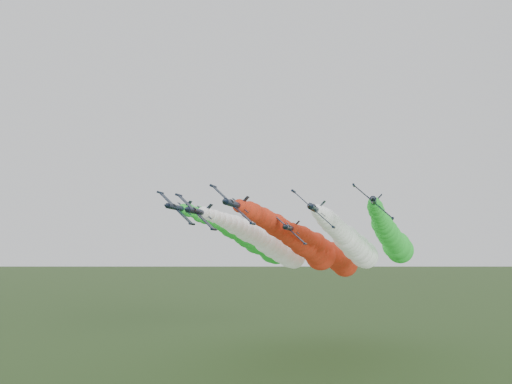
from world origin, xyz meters
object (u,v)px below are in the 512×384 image
(jet_lead, at_px, (302,243))
(jet_inner_left, at_px, (273,245))
(jet_outer_left, at_px, (256,241))
(jet_inner_right, at_px, (353,244))
(jet_trail, at_px, (333,255))
(jet_outer_right, at_px, (392,239))

(jet_lead, height_order, jet_inner_left, jet_lead)
(jet_outer_left, bearing_deg, jet_inner_right, -13.50)
(jet_inner_left, xyz_separation_m, jet_trail, (14.97, 19.67, -2.86))
(jet_outer_left, xyz_separation_m, jet_outer_right, (40.31, 3.92, 0.61))
(jet_outer_right, bearing_deg, jet_inner_right, -134.24)
(jet_inner_right, distance_m, jet_outer_right, 15.48)
(jet_lead, bearing_deg, jet_outer_left, 140.25)
(jet_lead, height_order, jet_trail, jet_lead)
(jet_inner_right, relative_size, jet_trail, 0.99)
(jet_inner_left, distance_m, jet_inner_right, 22.49)
(jet_outer_right, xyz_separation_m, jet_trail, (-18.25, 8.28, -4.84))
(jet_inner_right, bearing_deg, jet_inner_left, -179.06)
(jet_outer_right, bearing_deg, jet_inner_left, -161.07)
(jet_outer_right, bearing_deg, jet_outer_left, -174.44)
(jet_lead, bearing_deg, jet_inner_right, 27.25)
(jet_lead, xyz_separation_m, jet_outer_right, (23.73, 17.71, 1.44))
(jet_lead, distance_m, jet_trail, 26.78)
(jet_inner_right, xyz_separation_m, jet_trail, (-7.51, 19.30, -3.16))
(jet_inner_right, bearing_deg, jet_lead, -152.75)
(jet_lead, relative_size, jet_trail, 1.00)
(jet_lead, bearing_deg, jet_trail, 78.10)
(jet_inner_right, distance_m, jet_outer_left, 30.43)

